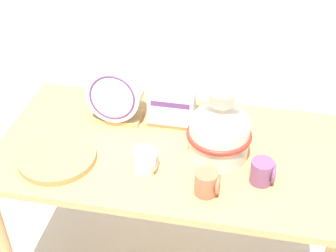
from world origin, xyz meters
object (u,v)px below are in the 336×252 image
(mug_terracotta_glaze, at_px, (207,183))
(ceramic_vase, at_px, (220,128))
(dish_rack_round_plates, at_px, (115,97))
(wicker_charger_stack, at_px, (57,157))
(dish_rack_square_plates, at_px, (172,107))
(mug_plum_glaze, at_px, (263,172))
(mug_cream_glaze, at_px, (146,160))

(mug_terracotta_glaze, bearing_deg, ceramic_vase, 86.03)
(dish_rack_round_plates, xyz_separation_m, mug_terracotta_glaze, (0.46, -0.39, -0.07))
(ceramic_vase, xyz_separation_m, wicker_charger_stack, (-0.63, -0.16, -0.13))
(dish_rack_square_plates, xyz_separation_m, mug_plum_glaze, (0.41, -0.31, -0.03))
(dish_rack_round_plates, distance_m, mug_terracotta_glaze, 0.60)
(wicker_charger_stack, distance_m, mug_cream_glaze, 0.37)
(ceramic_vase, relative_size, dish_rack_square_plates, 1.51)
(dish_rack_square_plates, distance_m, mug_plum_glaze, 0.52)
(mug_plum_glaze, bearing_deg, ceramic_vase, 145.97)
(dish_rack_square_plates, distance_m, wicker_charger_stack, 0.54)
(mug_cream_glaze, bearing_deg, dish_rack_round_plates, 123.92)
(dish_rack_square_plates, bearing_deg, mug_terracotta_glaze, -63.16)
(dish_rack_round_plates, height_order, mug_plum_glaze, dish_rack_round_plates)
(wicker_charger_stack, bearing_deg, mug_plum_glaze, 2.29)
(dish_rack_round_plates, xyz_separation_m, mug_plum_glaze, (0.66, -0.29, -0.07))
(ceramic_vase, xyz_separation_m, dish_rack_square_plates, (-0.23, 0.19, -0.06))
(dish_rack_round_plates, bearing_deg, mug_plum_glaze, -23.54)
(ceramic_vase, distance_m, mug_cream_glaze, 0.32)
(wicker_charger_stack, xyz_separation_m, mug_plum_glaze, (0.82, 0.03, 0.04))
(ceramic_vase, height_order, mug_plum_glaze, ceramic_vase)
(dish_rack_square_plates, bearing_deg, mug_plum_glaze, -37.61)
(mug_plum_glaze, xyz_separation_m, mug_cream_glaze, (-0.45, -0.02, 0.00))
(wicker_charger_stack, bearing_deg, dish_rack_square_plates, 40.52)
(ceramic_vase, bearing_deg, mug_terracotta_glaze, -93.97)
(dish_rack_round_plates, xyz_separation_m, mug_cream_glaze, (0.21, -0.31, -0.07))
(ceramic_vase, bearing_deg, dish_rack_square_plates, 139.72)
(mug_plum_glaze, bearing_deg, mug_cream_glaze, -177.45)
(dish_rack_round_plates, relative_size, wicker_charger_stack, 0.84)
(wicker_charger_stack, xyz_separation_m, mug_terracotta_glaze, (0.62, -0.07, 0.04))
(ceramic_vase, bearing_deg, mug_plum_glaze, -34.03)
(ceramic_vase, xyz_separation_m, mug_plum_glaze, (0.18, -0.12, -0.09))
(ceramic_vase, relative_size, mug_terracotta_glaze, 3.49)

